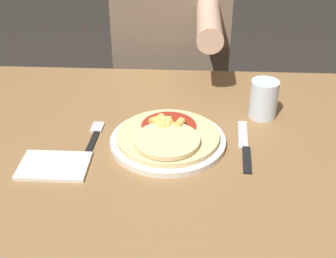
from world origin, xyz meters
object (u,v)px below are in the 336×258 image
Objects in this scene: dining_table at (146,193)px; knife at (245,147)px; person_diner at (173,49)px; plate at (168,141)px; fork at (93,138)px; pizza at (168,136)px; drinking_glass at (264,99)px.

knife is (0.23, 0.05, 0.10)m from dining_table.
dining_table is at bearing -92.70° from person_diner.
plate is 0.63m from person_diner.
dining_table is 0.18m from fork.
knife is at bearing -1.39° from pizza.
person_diner reaches higher than dining_table.
fork is 0.43m from drinking_glass.
person_diner is at bearing 117.41° from drinking_glass.
plate reaches higher than fork.
knife is at bearing -110.37° from drinking_glass.
pizza is (0.05, 0.06, 0.13)m from dining_table.
fork is 1.80× the size of drinking_glass.
pizza reaches higher than knife.
person_diner is at bearing 107.06° from knife.
person_diner is at bearing 91.58° from plate.
dining_table is at bearing -28.17° from fork.
pizza is 0.19× the size of person_diner.
drinking_glass is at bearing 32.06° from pizza.
plate is at bearing 82.28° from pizza.
pizza is 1.35× the size of fork.
dining_table is at bearing -129.90° from plate.
plate is 1.53× the size of fork.
plate is 1.21× the size of knife.
person_diner is at bearing 75.44° from fork.
person_diner is (-0.02, 0.62, -0.02)m from plate.
plate is (0.05, 0.06, 0.11)m from dining_table.
pizza is at bearing 178.61° from knife.
pizza is 1.07× the size of knife.
drinking_glass is at bearing 31.39° from plate.
drinking_glass reaches higher than plate.
drinking_glass reaches higher than dining_table.
plate reaches higher than dining_table.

